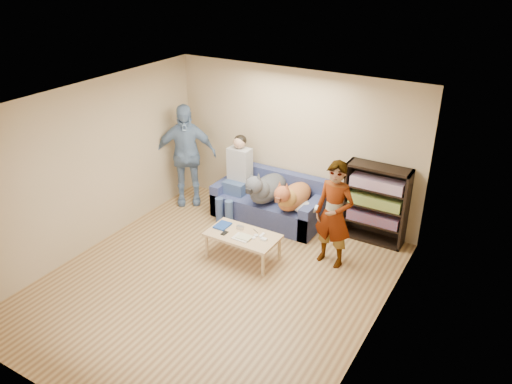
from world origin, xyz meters
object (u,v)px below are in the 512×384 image
Objects in this scene: person_standing_left at (185,155)px; coffee_table at (243,237)px; dog_tan at (292,196)px; person_standing_right at (334,215)px; notebook_blue at (223,225)px; sofa at (270,204)px; bookshelf at (376,202)px; person_seated at (237,174)px; camera_silver at (240,227)px; dog_gray at (266,188)px.

coffee_table is (1.90, -1.09, -0.57)m from person_standing_left.
dog_tan is at bearing 76.56° from coffee_table.
person_standing_right reaches higher than notebook_blue.
bookshelf is at bearing 7.40° from sofa.
dog_tan is at bearing -3.73° from person_seated.
notebook_blue is (-1.61, -0.53, -0.39)m from person_standing_right.
bookshelf reaches higher than camera_silver.
person_standing_right is at bearing -29.72° from dog_tan.
dog_gray reaches higher than camera_silver.
dog_gray is at bearing -81.57° from sofa.
person_seated is at bearing 176.27° from dog_tan.
bookshelf is (2.39, 0.36, -0.09)m from person_seated.
notebook_blue is at bearing 172.87° from coffee_table.
sofa is (0.13, 1.27, -0.15)m from notebook_blue.
person_standing_left is (-3.11, 0.51, 0.12)m from person_standing_right.
coffee_table is at bearing -134.63° from bookshelf.
dog_gray is 0.98× the size of bookshelf.
person_standing_right is 1.10m from dog_tan.
bookshelf is (1.27, 0.43, 0.03)m from dog_tan.
coffee_table is at bearing -78.15° from dog_gray.
coffee_table is (0.40, -0.05, -0.06)m from notebook_blue.
person_standing_left is 1.68m from dog_gray.
notebook_blue is 0.29m from camera_silver.
bookshelf reaches higher than coffee_table.
camera_silver is at bearing -64.98° from person_standing_left.
dog_tan is 1.34m from bookshelf.
camera_silver is at bearing -154.57° from person_standing_right.
coffee_table is 0.85× the size of bookshelf.
dog_gray is (0.03, -0.18, 0.39)m from sofa.
dog_gray is (-0.12, 1.02, 0.22)m from camera_silver.
person_standing_left is at bearing 176.95° from person_standing_right.
coffee_table is (-0.27, -1.12, -0.27)m from dog_tan.
dog_tan is (-0.94, 0.54, -0.18)m from person_standing_right.
notebook_blue is 1.28m from person_seated.
person_standing_left reaches higher than notebook_blue.
person_standing_right is at bearing 25.66° from coffee_table.
notebook_blue is 0.20× the size of bookshelf.
person_seated is (-2.07, 0.61, -0.05)m from person_standing_right.
camera_silver is 0.09× the size of dog_tan.
coffee_table is at bearing -45.00° from camera_silver.
notebook_blue is at bearing -68.14° from person_seated.
sofa is 0.43m from dog_gray.
dog_gray is (1.66, 0.04, -0.28)m from person_standing_left.
camera_silver is 0.08× the size of bookshelf.
dog_tan is at bearing 58.04° from notebook_blue.
dog_tan is (0.67, 1.07, 0.21)m from notebook_blue.
bookshelf is (1.80, 0.23, 0.40)m from sofa.
coffee_table is (0.86, -1.19, -0.40)m from person_seated.
dog_gray reaches higher than sofa.
person_standing_left is 3.47m from bookshelf.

